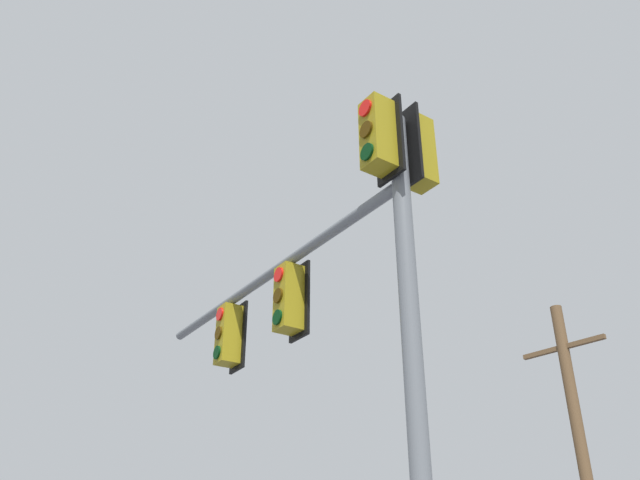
{
  "coord_description": "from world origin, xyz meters",
  "views": [
    {
      "loc": [
        3.68,
        -4.27,
        1.82
      ],
      "look_at": [
        -2.11,
        0.38,
        5.79
      ],
      "focal_mm": 37.29,
      "sensor_mm": 36.0,
      "label": 1
    }
  ],
  "objects": [
    {
      "name": "utility_pole_wooden",
      "position": [
        -5.37,
        11.21,
        4.48
      ],
      "size": [
        2.33,
        0.31,
        8.71
      ],
      "color": "brown",
      "rests_on": "ground"
    },
    {
      "name": "signal_mast_assembly",
      "position": [
        -1.78,
        0.36,
        4.96
      ],
      "size": [
        6.09,
        0.99,
        6.86
      ],
      "color": "slate",
      "rests_on": "ground"
    }
  ]
}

